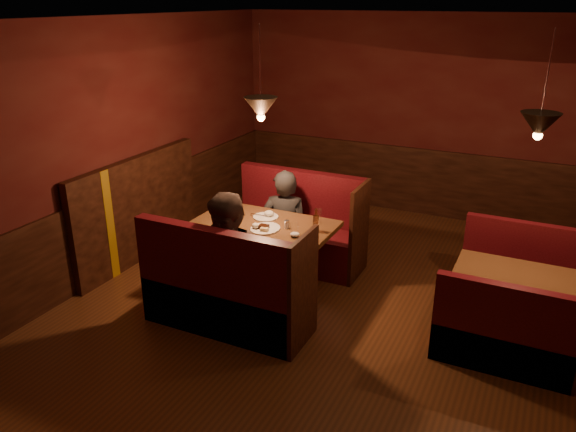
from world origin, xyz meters
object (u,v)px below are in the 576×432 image
at_px(main_bench_far, 299,234).
at_px(diner_b, 231,245).
at_px(second_bench_near, 505,340).
at_px(diner_a, 285,206).
at_px(main_bench_near, 225,297).
at_px(main_table, 265,240).
at_px(second_bench_far, 518,277).
at_px(second_table, 512,288).

distance_m(main_bench_far, diner_b, 1.63).
relative_size(second_bench_near, diner_a, 0.77).
bearing_deg(main_bench_near, diner_a, 93.48).
distance_m(main_table, second_bench_far, 2.76).
distance_m(main_table, main_bench_far, 0.89).
relative_size(main_table, diner_a, 0.96).
height_order(main_table, diner_a, diner_a).
bearing_deg(diner_b, second_table, 6.77).
xyz_separation_m(main_bench_far, main_bench_near, (0.00, -1.71, 0.00)).
bearing_deg(second_table, second_bench_far, 87.80).
bearing_deg(second_table, main_bench_near, -154.39).
height_order(main_table, diner_b, diner_b).
bearing_deg(main_bench_far, second_bench_near, -24.73).
height_order(second_bench_far, second_bench_near, same).
relative_size(second_bench_far, diner_a, 0.77).
bearing_deg(second_table, diner_a, 173.27).
relative_size(second_table, diner_a, 0.70).
height_order(main_bench_far, second_bench_far, main_bench_far).
xyz_separation_m(diner_a, diner_b, (0.09, -1.35, 0.07)).
distance_m(main_bench_far, diner_a, 0.48).
bearing_deg(diner_a, main_bench_near, 75.10).
distance_m(main_bench_far, second_bench_near, 2.79).
relative_size(main_table, second_table, 1.37).
distance_m(diner_a, diner_b, 1.36).
distance_m(main_table, main_bench_near, 0.90).
bearing_deg(main_table, second_table, 7.80).
xyz_separation_m(main_table, second_bench_far, (2.55, 1.00, -0.35)).
distance_m(second_bench_near, diner_b, 2.63).
xyz_separation_m(main_table, main_bench_near, (0.02, -0.86, -0.26)).
bearing_deg(diner_a, main_bench_far, -132.69).
bearing_deg(diner_a, diner_b, 75.39).
xyz_separation_m(main_table, second_table, (2.52, 0.35, -0.16)).
height_order(main_table, second_bench_far, main_table).
relative_size(second_table, second_bench_near, 0.90).
bearing_deg(second_bench_near, diner_b, -171.23).
bearing_deg(second_bench_far, second_bench_near, -90.00).
xyz_separation_m(main_bench_near, diner_b, (-0.00, 0.15, 0.50)).
bearing_deg(second_bench_far, main_table, -158.53).
relative_size(main_table, second_bench_near, 1.24).
height_order(main_table, main_bench_near, main_bench_near).
bearing_deg(second_bench_far, diner_b, -146.07).
relative_size(main_bench_near, second_bench_far, 1.36).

